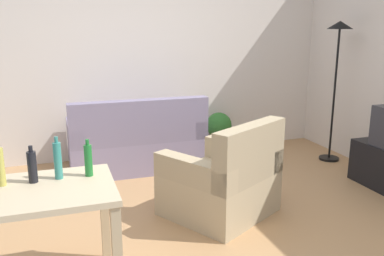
{
  "coord_description": "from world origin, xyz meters",
  "views": [
    {
      "loc": [
        -1.18,
        -3.31,
        1.75
      ],
      "look_at": [
        0.1,
        0.5,
        0.75
      ],
      "focal_mm": 38.56,
      "sensor_mm": 36.0,
      "label": 1
    }
  ],
  "objects_px": {
    "armchair": "(224,182)",
    "desk": "(18,208)",
    "bottle_squat": "(0,166)",
    "torchiere_lamp": "(338,53)",
    "couch": "(137,145)",
    "bottle_dark": "(32,166)",
    "bottle_green": "(88,160)",
    "bottle_tall": "(58,160)",
    "potted_plant": "(219,129)"
  },
  "relations": [
    {
      "from": "bottle_dark",
      "to": "couch",
      "type": "bearing_deg",
      "value": 63.31
    },
    {
      "from": "couch",
      "to": "bottle_tall",
      "type": "xyz_separation_m",
      "value": [
        -0.94,
        -2.17,
        0.58
      ]
    },
    {
      "from": "armchair",
      "to": "bottle_dark",
      "type": "height_order",
      "value": "bottle_dark"
    },
    {
      "from": "bottle_squat",
      "to": "bottle_tall",
      "type": "height_order",
      "value": "bottle_tall"
    },
    {
      "from": "couch",
      "to": "potted_plant",
      "type": "bearing_deg",
      "value": -165.77
    },
    {
      "from": "torchiere_lamp",
      "to": "bottle_squat",
      "type": "distance_m",
      "value": 4.19
    },
    {
      "from": "torchiere_lamp",
      "to": "armchair",
      "type": "bearing_deg",
      "value": -151.72
    },
    {
      "from": "armchair",
      "to": "bottle_green",
      "type": "bearing_deg",
      "value": -3.86
    },
    {
      "from": "couch",
      "to": "desk",
      "type": "height_order",
      "value": "couch"
    },
    {
      "from": "desk",
      "to": "bottle_green",
      "type": "relative_size",
      "value": 4.69
    },
    {
      "from": "torchiere_lamp",
      "to": "bottle_dark",
      "type": "distance_m",
      "value": 4.03
    },
    {
      "from": "bottle_squat",
      "to": "bottle_tall",
      "type": "xyz_separation_m",
      "value": [
        0.35,
        0.01,
        0.0
      ]
    },
    {
      "from": "armchair",
      "to": "couch",
      "type": "bearing_deg",
      "value": -101.42
    },
    {
      "from": "bottle_squat",
      "to": "bottle_dark",
      "type": "xyz_separation_m",
      "value": [
        0.19,
        -0.0,
        -0.02
      ]
    },
    {
      "from": "potted_plant",
      "to": "bottle_green",
      "type": "distance_m",
      "value": 3.22
    },
    {
      "from": "torchiere_lamp",
      "to": "armchair",
      "type": "distance_m",
      "value": 2.51
    },
    {
      "from": "armchair",
      "to": "potted_plant",
      "type": "bearing_deg",
      "value": -140.88
    },
    {
      "from": "potted_plant",
      "to": "bottle_dark",
      "type": "bearing_deg",
      "value": -133.02
    },
    {
      "from": "bottle_green",
      "to": "armchair",
      "type": "bearing_deg",
      "value": 26.23
    },
    {
      "from": "armchair",
      "to": "bottle_squat",
      "type": "distance_m",
      "value": 2.0
    },
    {
      "from": "couch",
      "to": "armchair",
      "type": "distance_m",
      "value": 1.64
    },
    {
      "from": "couch",
      "to": "bottle_tall",
      "type": "relative_size",
      "value": 5.65
    },
    {
      "from": "couch",
      "to": "bottle_dark",
      "type": "height_order",
      "value": "bottle_dark"
    },
    {
      "from": "torchiere_lamp",
      "to": "bottle_dark",
      "type": "height_order",
      "value": "torchiere_lamp"
    },
    {
      "from": "bottle_squat",
      "to": "armchair",
      "type": "bearing_deg",
      "value": 19.14
    },
    {
      "from": "bottle_squat",
      "to": "bottle_dark",
      "type": "height_order",
      "value": "bottle_squat"
    },
    {
      "from": "potted_plant",
      "to": "bottle_green",
      "type": "relative_size",
      "value": 2.22
    },
    {
      "from": "bottle_squat",
      "to": "bottle_tall",
      "type": "relative_size",
      "value": 1.0
    },
    {
      "from": "torchiere_lamp",
      "to": "armchair",
      "type": "relative_size",
      "value": 1.51
    },
    {
      "from": "potted_plant",
      "to": "armchair",
      "type": "bearing_deg",
      "value": -110.79
    },
    {
      "from": "desk",
      "to": "potted_plant",
      "type": "bearing_deg",
      "value": 47.04
    },
    {
      "from": "armchair",
      "to": "desk",
      "type": "bearing_deg",
      "value": -6.25
    },
    {
      "from": "desk",
      "to": "bottle_squat",
      "type": "bearing_deg",
      "value": 123.73
    },
    {
      "from": "bottle_dark",
      "to": "potted_plant",
      "type": "bearing_deg",
      "value": 46.98
    },
    {
      "from": "potted_plant",
      "to": "armchair",
      "type": "xyz_separation_m",
      "value": [
        -0.71,
        -1.86,
        -0.01
      ]
    },
    {
      "from": "desk",
      "to": "couch",
      "type": "bearing_deg",
      "value": 62.46
    },
    {
      "from": "potted_plant",
      "to": "bottle_squat",
      "type": "relative_size",
      "value": 1.98
    },
    {
      "from": "torchiere_lamp",
      "to": "couch",
      "type": "bearing_deg",
      "value": 169.14
    },
    {
      "from": "torchiere_lamp",
      "to": "bottle_tall",
      "type": "distance_m",
      "value": 3.87
    },
    {
      "from": "armchair",
      "to": "bottle_squat",
      "type": "relative_size",
      "value": 4.17
    },
    {
      "from": "torchiere_lamp",
      "to": "desk",
      "type": "bearing_deg",
      "value": -153.74
    },
    {
      "from": "potted_plant",
      "to": "bottle_squat",
      "type": "height_order",
      "value": "bottle_squat"
    },
    {
      "from": "armchair",
      "to": "bottle_squat",
      "type": "bearing_deg",
      "value": -10.94
    },
    {
      "from": "torchiere_lamp",
      "to": "potted_plant",
      "type": "distance_m",
      "value": 1.86
    },
    {
      "from": "bottle_green",
      "to": "torchiere_lamp",
      "type": "bearing_deg",
      "value": 27.49
    },
    {
      "from": "desk",
      "to": "armchair",
      "type": "bearing_deg",
      "value": 23.66
    },
    {
      "from": "bottle_tall",
      "to": "torchiere_lamp",
      "type": "bearing_deg",
      "value": 26.02
    },
    {
      "from": "torchiere_lamp",
      "to": "bottle_dark",
      "type": "relative_size",
      "value": 7.31
    },
    {
      "from": "bottle_squat",
      "to": "desk",
      "type": "bearing_deg",
      "value": -56.1
    },
    {
      "from": "torchiere_lamp",
      "to": "bottle_green",
      "type": "height_order",
      "value": "torchiere_lamp"
    }
  ]
}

